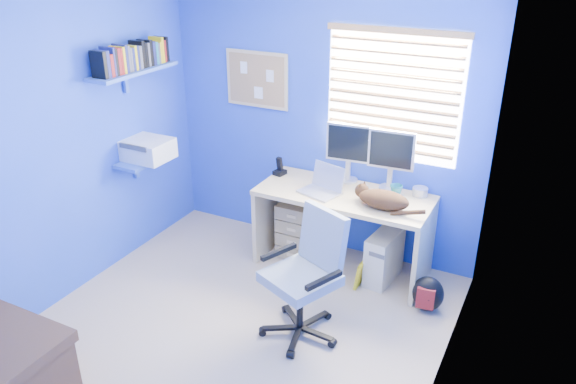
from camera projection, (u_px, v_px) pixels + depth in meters
The scene contains 21 objects.
floor at pixel (232, 333), 4.29m from camera, with size 3.00×3.20×0.00m, color tan.
wall_back at pixel (321, 120), 5.06m from camera, with size 3.00×0.01×2.50m, color blue.
wall_front at pixel (25, 313), 2.47m from camera, with size 3.00×0.01×2.50m, color blue.
wall_left at pixel (63, 148), 4.39m from camera, with size 0.01×3.20×2.50m, color blue.
wall_right at pixel (449, 232), 3.14m from camera, with size 0.01×3.20×2.50m, color blue.
desk at pixel (342, 231), 4.99m from camera, with size 1.51×0.65×0.74m, color #D6B577.
laptop at pixel (320, 182), 4.79m from camera, with size 0.33×0.26×0.22m, color silver.
monitor_left at pixel (349, 153), 4.97m from camera, with size 0.40×0.12×0.54m, color silver.
monitor_right at pixel (391, 160), 4.80m from camera, with size 0.40×0.12×0.54m, color silver.
phone at pixel (280, 166), 5.18m from camera, with size 0.09×0.11×0.17m, color black.
mug at pixel (396, 191), 4.76m from camera, with size 0.10×0.09×0.10m, color #1B7378.
cd_spindle at pixel (420, 192), 4.78m from camera, with size 0.13×0.13×0.07m, color silver.
cat at pixel (384, 200), 4.54m from camera, with size 0.42×0.22×0.15m, color black.
tower_pc at pixel (384, 257), 4.87m from camera, with size 0.19×0.44×0.45m, color beige.
drawer_boxes at pixel (298, 230), 5.22m from camera, with size 0.35×0.28×0.54m, color tan.
yellow_book at pixel (360, 274), 4.81m from camera, with size 0.03×0.17×0.24m, color yellow.
backpack at pixel (428, 293), 4.50m from camera, with size 0.26×0.19×0.30m, color black.
office_chair at pixel (305, 291), 4.16m from camera, with size 0.74×0.74×0.97m.
window_blinds at pixel (392, 97), 4.64m from camera, with size 1.15×0.05×1.10m.
corkboard at pixel (257, 79), 5.19m from camera, with size 0.64×0.02×0.52m.
wall_shelves at pixel (139, 104), 4.86m from camera, with size 0.42×0.90×1.05m.
Camera 1 is at (1.95, -2.87, 2.76)m, focal length 35.00 mm.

